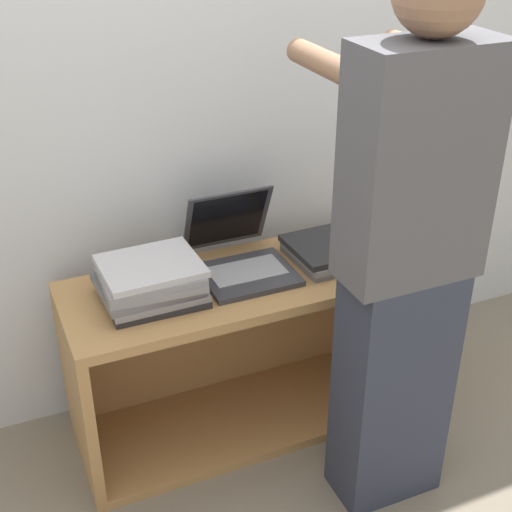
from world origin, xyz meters
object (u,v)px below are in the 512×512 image
(laptop_stack_left, at_px, (151,281))
(person, at_px, (405,261))
(laptop_open, at_px, (241,256))
(laptop_stack_right, at_px, (335,250))

(laptop_stack_left, xyz_separation_m, person, (0.63, -0.48, 0.18))
(laptop_open, xyz_separation_m, person, (0.29, -0.54, 0.19))
(laptop_stack_right, xyz_separation_m, person, (-0.05, -0.49, 0.21))
(laptop_open, relative_size, laptop_stack_left, 1.13)
(laptop_stack_right, bearing_deg, laptop_open, 170.58)
(laptop_open, distance_m, person, 0.65)
(laptop_stack_right, bearing_deg, person, -95.90)
(laptop_open, distance_m, laptop_stack_right, 0.35)
(laptop_stack_left, relative_size, laptop_stack_right, 1.02)
(laptop_open, height_order, laptop_stack_left, laptop_open)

